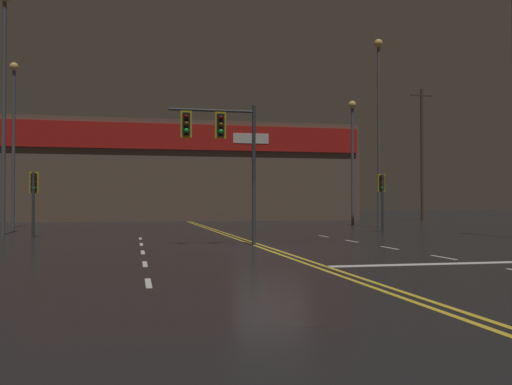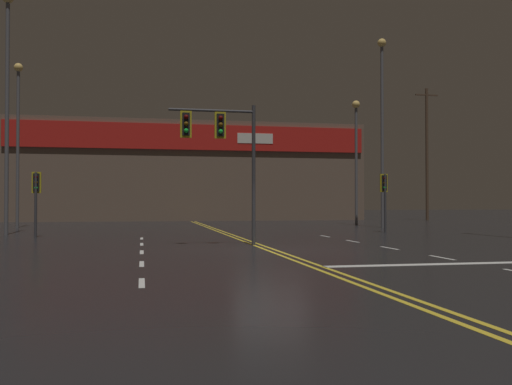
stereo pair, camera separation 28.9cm
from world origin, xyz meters
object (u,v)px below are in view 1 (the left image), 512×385
Objects in this scene: traffic_signal_corner_northwest at (34,189)px; streetlight_far_right at (14,124)px; traffic_signal_corner_northeast at (382,189)px; streetlight_median_approach at (352,145)px; streetlight_far_left at (379,111)px; streetlight_near_left at (4,84)px; traffic_signal_median at (219,139)px.

traffic_signal_corner_northwest is 12.17m from streetlight_far_right.
streetlight_far_right is (-20.80, 9.83, 4.34)m from traffic_signal_corner_northeast.
streetlight_median_approach reaches higher than traffic_signal_corner_northeast.
traffic_signal_corner_northeast is at bearing -112.87° from streetlight_far_left.
streetlight_far_left is 1.15× the size of streetlight_far_right.
streetlight_near_left is 1.00× the size of streetlight_far_left.
traffic_signal_corner_northwest is 0.34× the size of streetlight_median_approach.
streetlight_median_approach reaches higher than traffic_signal_median.
streetlight_far_right is at bearing 154.70° from traffic_signal_corner_northeast.
traffic_signal_corner_northwest is at bearing 138.21° from traffic_signal_median.
traffic_signal_corner_northeast is 0.26× the size of streetlight_near_left.
streetlight_far_right is (-3.02, 10.93, 4.44)m from traffic_signal_corner_northwest.
streetlight_far_left reaches higher than traffic_signal_corner_northeast.
streetlight_median_approach is 22.97m from streetlight_far_right.
traffic_signal_corner_northwest is 22.90m from streetlight_median_approach.
traffic_signal_corner_northwest is at bearing -151.75° from streetlight_median_approach.
traffic_signal_corner_northeast is 17.82m from traffic_signal_corner_northwest.
traffic_signal_median is 1.67× the size of traffic_signal_corner_northeast.
streetlight_far_left is (0.08, -4.35, 1.77)m from streetlight_median_approach.
streetlight_far_right is at bearing 97.94° from streetlight_near_left.
traffic_signal_median is at bearing -59.01° from streetlight_far_right.
streetlight_median_approach is at bearing 77.42° from traffic_signal_corner_northeast.
streetlight_far_left reaches higher than streetlight_median_approach.
traffic_signal_corner_northeast is 7.73m from streetlight_far_left.
traffic_signal_median is at bearing -41.79° from traffic_signal_corner_northwest.
streetlight_near_left is 1.15× the size of streetlight_far_right.
streetlight_far_right is at bearing 105.45° from traffic_signal_corner_northwest.
streetlight_near_left is at bearing 175.88° from traffic_signal_corner_northeast.
traffic_signal_corner_northwest is (-17.78, -1.09, -0.10)m from traffic_signal_corner_northeast.
traffic_signal_median is at bearing -141.97° from traffic_signal_corner_northeast.
streetlight_far_right is (-23.02, 4.57, -0.87)m from streetlight_far_left.
streetlight_median_approach is (12.28, 17.54, 1.76)m from traffic_signal_median.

